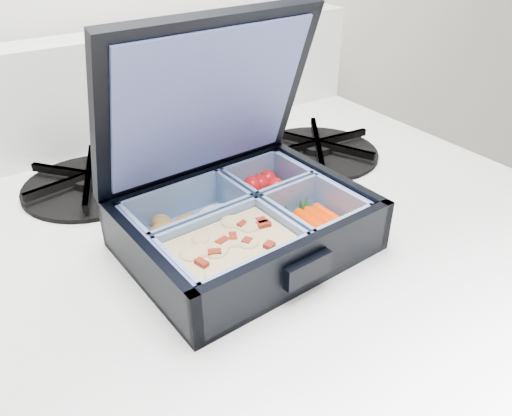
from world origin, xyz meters
TOP-DOWN VIEW (x-y plane):
  - bento_box at (-0.17, 1.62)m, footprint 0.24×0.19m
  - burner_grate at (0.03, 1.75)m, footprint 0.18×0.18m
  - burner_grate_rear at (-0.26, 1.83)m, footprint 0.19×0.19m
  - fork at (-0.07, 1.75)m, footprint 0.13×0.18m

SIDE VIEW (x-z plane):
  - fork at x=-0.07m, z-range 0.96..0.97m
  - burner_grate_rear at x=-0.26m, z-range 0.96..0.98m
  - burner_grate at x=0.03m, z-range 0.96..0.99m
  - bento_box at x=-0.17m, z-range 0.96..1.02m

